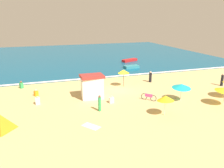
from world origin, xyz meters
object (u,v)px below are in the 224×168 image
(lifeguard_cabana, at_px, (92,86))
(beachgoer_2, at_px, (21,85))
(beachgoer_6, at_px, (36,93))
(beach_umbrella_2, at_px, (166,98))
(small_boat_0, at_px, (131,67))
(small_boat_1, at_px, (130,60))
(parked_bicycle, at_px, (149,97))
(beachgoer_1, at_px, (150,77))
(beachgoer_0, at_px, (222,80))
(beach_tent, at_px, (0,122))
(beachgoer_4, at_px, (100,104))
(beachgoer_3, at_px, (38,101))
(beach_umbrella_1, at_px, (124,72))
(beach_umbrella_4, at_px, (182,86))
(beachgoer_5, at_px, (111,100))

(lifeguard_cabana, bearing_deg, beachgoer_2, 140.81)
(beachgoer_6, bearing_deg, beach_umbrella_2, -40.05)
(small_boat_0, height_order, small_boat_1, small_boat_1)
(parked_bicycle, relative_size, beachgoer_1, 0.88)
(lifeguard_cabana, height_order, small_boat_0, lifeguard_cabana)
(beachgoer_0, relative_size, small_boat_0, 0.63)
(beachgoer_1, height_order, beachgoer_2, beachgoer_1)
(lifeguard_cabana, xyz_separation_m, small_boat_1, (12.54, 18.92, -1.02))
(beach_tent, height_order, beachgoer_6, beach_tent)
(small_boat_1, bearing_deg, beach_tent, -131.70)
(beachgoer_4, height_order, small_boat_1, beachgoer_4)
(beachgoer_3, bearing_deg, beachgoer_2, 106.08)
(beach_umbrella_1, distance_m, small_boat_1, 17.70)
(parked_bicycle, bearing_deg, beach_umbrella_2, -96.18)
(beachgoer_0, relative_size, beachgoer_3, 1.87)
(beach_umbrella_2, height_order, beachgoer_6, beach_umbrella_2)
(beach_tent, height_order, beachgoer_0, beachgoer_0)
(beach_umbrella_4, xyz_separation_m, beachgoer_2, (-17.07, 10.53, -1.26))
(beach_umbrella_4, relative_size, beach_tent, 1.21)
(beach_umbrella_4, bearing_deg, beachgoer_2, 148.33)
(beachgoer_4, bearing_deg, beachgoer_6, 131.40)
(beach_umbrella_4, distance_m, beachgoer_6, 16.77)
(beachgoer_1, distance_m, beachgoer_2, 17.61)
(beachgoer_0, bearing_deg, beachgoer_5, -175.04)
(small_boat_1, bearing_deg, beachgoer_4, -119.09)
(beach_tent, distance_m, beachgoer_3, 5.96)
(beach_umbrella_1, xyz_separation_m, beachgoer_0, (12.78, -3.86, -1.28))
(beachgoer_1, bearing_deg, beachgoer_5, -142.17)
(parked_bicycle, bearing_deg, beachgoer_3, 167.51)
(parked_bicycle, distance_m, beachgoer_4, 6.16)
(beachgoer_3, relative_size, small_boat_0, 0.34)
(beach_umbrella_1, distance_m, beachgoer_5, 6.52)
(beachgoer_5, height_order, beachgoer_6, beachgoer_5)
(beach_umbrella_1, bearing_deg, beachgoer_1, 10.89)
(lifeguard_cabana, relative_size, parked_bicycle, 1.94)
(beach_umbrella_2, relative_size, beachgoer_4, 1.28)
(beach_tent, height_order, small_boat_0, beach_tent)
(beachgoer_5, bearing_deg, parked_bicycle, -6.99)
(beach_umbrella_4, xyz_separation_m, parked_bicycle, (-3.32, 1.26, -1.32))
(beachgoer_4, bearing_deg, parked_bicycle, 11.56)
(beach_tent, bearing_deg, beach_umbrella_4, 3.96)
(beach_umbrella_4, distance_m, beachgoer_0, 9.29)
(lifeguard_cabana, relative_size, beachgoer_6, 3.25)
(lifeguard_cabana, height_order, beach_umbrella_1, lifeguard_cabana)
(beachgoer_1, distance_m, beachgoer_3, 16.00)
(beachgoer_2, xyz_separation_m, beachgoer_4, (7.72, -10.51, 0.34))
(beachgoer_4, bearing_deg, small_boat_0, 57.86)
(beachgoer_0, height_order, beachgoer_4, beachgoer_0)
(beachgoer_5, distance_m, small_boat_0, 17.52)
(lifeguard_cabana, height_order, beachgoer_2, lifeguard_cabana)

